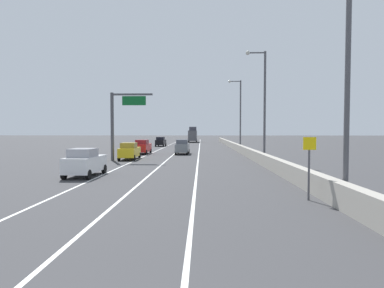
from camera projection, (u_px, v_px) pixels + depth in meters
name	position (u px, v px, depth m)	size (l,w,h in m)	color
ground_plane	(192.00, 147.00, 66.61)	(320.00, 320.00, 0.00)	#38383A
lane_stripe_left	(161.00, 149.00, 57.78)	(0.16, 130.00, 0.00)	silver
lane_stripe_center	(180.00, 149.00, 57.68)	(0.16, 130.00, 0.00)	silver
lane_stripe_right	(199.00, 149.00, 57.58)	(0.16, 130.00, 0.00)	silver
jersey_barrier_right	(246.00, 151.00, 42.39)	(0.60, 120.00, 1.10)	#9E998E
overhead_sign_gantry	(119.00, 118.00, 35.03)	(4.68, 0.36, 7.50)	#47474C
speed_advisory_sign	(309.00, 163.00, 14.96)	(0.60, 0.11, 3.00)	#4C4C51
lamp_post_right_near	(343.00, 57.00, 14.06)	(2.14, 0.44, 11.61)	#4C4C51
lamp_post_right_second	(263.00, 99.00, 33.08)	(2.14, 0.44, 11.61)	#4C4C51
lamp_post_right_third	(239.00, 111.00, 52.10)	(2.14, 0.44, 11.61)	#4C4C51
car_white_0	(85.00, 162.00, 22.94)	(1.99, 4.18, 2.03)	white
car_red_1	(143.00, 147.00, 45.21)	(1.89, 4.51, 2.03)	red
car_black_2	(161.00, 142.00, 67.64)	(1.94, 4.54, 1.99)	black
car_gray_3	(182.00, 147.00, 44.69)	(1.90, 4.24, 2.07)	slate
car_yellow_4	(130.00, 151.00, 36.44)	(1.98, 4.57, 1.94)	gold
box_truck	(193.00, 135.00, 92.17)	(2.49, 8.80, 4.48)	#4C4C51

